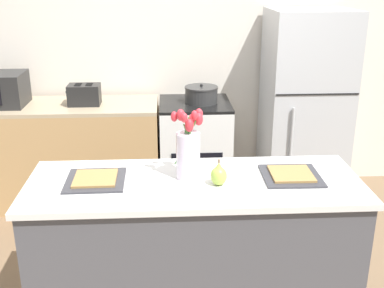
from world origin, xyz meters
name	(u,v)px	position (x,y,z in m)	size (l,w,h in m)	color
back_wall	(181,41)	(0.00, 2.00, 1.35)	(5.20, 0.08, 2.70)	silver
kitchen_island	(194,251)	(0.00, 0.00, 0.44)	(1.80, 0.66, 0.88)	#4C4C51
back_counter	(62,154)	(-1.06, 1.60, 0.44)	(1.68, 0.60, 0.89)	tan
stove_range	(195,151)	(0.10, 1.60, 0.44)	(0.60, 0.61, 0.89)	silver
refrigerator	(304,108)	(1.05, 1.60, 0.83)	(0.68, 0.67, 1.65)	#B7BABC
flower_vase	(188,149)	(-0.03, 0.05, 1.05)	(0.17, 0.15, 0.39)	silver
pear_figurine	(219,175)	(0.12, -0.06, 0.94)	(0.09, 0.09, 0.14)	#9EBC47
plate_setting_left	(95,180)	(-0.53, 0.02, 0.89)	(0.32, 0.32, 0.02)	#333338
plate_setting_right	(291,175)	(0.53, 0.02, 0.89)	(0.32, 0.32, 0.02)	#333338
toaster	(84,95)	(-0.82, 1.58, 0.97)	(0.28, 0.18, 0.17)	black
cooking_pot	(201,95)	(0.15, 1.59, 0.96)	(0.28, 0.28, 0.16)	#2D2D2D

